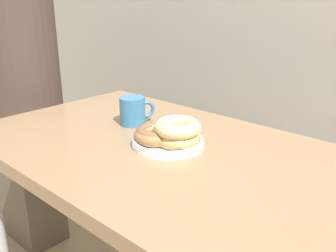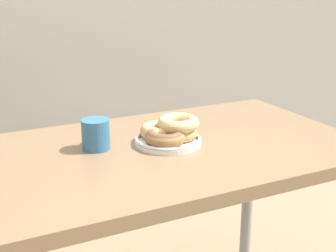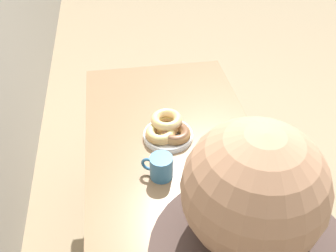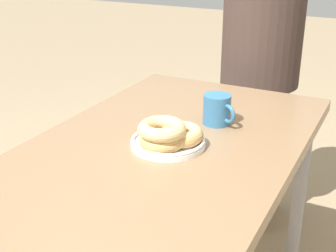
# 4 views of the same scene
# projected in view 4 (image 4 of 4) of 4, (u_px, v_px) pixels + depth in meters

# --- Properties ---
(dining_table) EXTENTS (1.21, 0.72, 0.75)m
(dining_table) POSITION_uv_depth(u_px,v_px,m) (164.00, 170.00, 1.35)
(dining_table) COLOR #846647
(dining_table) RESTS_ON ground_plane
(donut_plate) EXTENTS (0.23, 0.22, 0.09)m
(donut_plate) POSITION_uv_depth(u_px,v_px,m) (168.00, 134.00, 1.29)
(donut_plate) COLOR white
(donut_plate) RESTS_ON dining_table
(coffee_mug) EXTENTS (0.09, 0.12, 0.09)m
(coffee_mug) POSITION_uv_depth(u_px,v_px,m) (218.00, 109.00, 1.44)
(coffee_mug) COLOR teal
(coffee_mug) RESTS_ON dining_table
(person_figure) EXTENTS (0.35, 0.34, 1.47)m
(person_figure) POSITION_uv_depth(u_px,v_px,m) (261.00, 60.00, 2.01)
(person_figure) COLOR brown
(person_figure) RESTS_ON ground_plane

